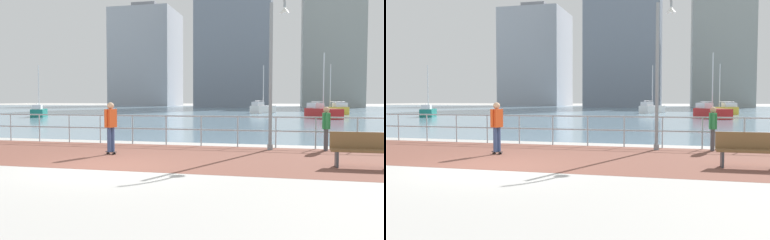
# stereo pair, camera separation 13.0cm
# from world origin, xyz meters

# --- Properties ---
(ground) EXTENTS (220.00, 220.00, 0.00)m
(ground) POSITION_xyz_m (0.00, 40.00, 0.00)
(ground) COLOR #ADAAA5
(brick_paving) EXTENTS (28.00, 5.68, 0.01)m
(brick_paving) POSITION_xyz_m (0.00, 2.33, 0.00)
(brick_paving) COLOR brown
(brick_paving) RESTS_ON ground
(harbor_water) EXTENTS (180.00, 88.00, 0.00)m
(harbor_water) POSITION_xyz_m (0.00, 50.17, 0.00)
(harbor_water) COLOR #6B899E
(harbor_water) RESTS_ON ground
(waterfront_railing) EXTENTS (25.25, 0.06, 1.17)m
(waterfront_railing) POSITION_xyz_m (-0.00, 5.17, 0.80)
(waterfront_railing) COLOR #9EADB7
(waterfront_railing) RESTS_ON ground
(lamppost) EXTENTS (0.72, 0.59, 5.73)m
(lamppost) POSITION_xyz_m (4.14, 4.66, 3.17)
(lamppost) COLOR gray
(lamppost) RESTS_ON ground
(skateboarder) EXTENTS (0.41, 0.55, 1.69)m
(skateboarder) POSITION_xyz_m (-0.97, 2.21, 1.01)
(skateboarder) COLOR black
(skateboarder) RESTS_ON ground
(bystander) EXTENTS (0.24, 0.55, 1.52)m
(bystander) POSITION_xyz_m (5.92, 4.82, 0.89)
(bystander) COLOR #4C4C51
(bystander) RESTS_ON ground
(park_bench) EXTENTS (1.60, 0.45, 0.92)m
(park_bench) POSITION_xyz_m (6.50, 1.43, 0.48)
(park_bench) COLOR brown
(park_bench) RESTS_ON ground
(sailboat_red) EXTENTS (3.22, 4.50, 6.14)m
(sailboat_red) POSITION_xyz_m (1.70, 42.23, 0.59)
(sailboat_red) COLOR white
(sailboat_red) RESTS_ON ground
(sailboat_gray) EXTENTS (3.23, 4.42, 6.05)m
(sailboat_gray) POSITION_xyz_m (7.88, 28.87, 0.58)
(sailboat_gray) COLOR #B21E1E
(sailboat_gray) RESTS_ON ground
(sailboat_navy) EXTENTS (2.66, 3.83, 5.21)m
(sailboat_navy) POSITION_xyz_m (-19.63, 25.62, 0.50)
(sailboat_navy) COLOR #197266
(sailboat_navy) RESTS_ON ground
(sailboat_white) EXTENTS (4.29, 2.85, 5.80)m
(sailboat_white) POSITION_xyz_m (9.70, 38.33, 0.55)
(sailboat_white) COLOR gold
(sailboat_white) RESTS_ON ground
(tower_glass) EXTENTS (16.54, 16.03, 27.84)m
(tower_glass) POSITION_xyz_m (-32.89, 94.87, 13.09)
(tower_glass) COLOR #A3A8B2
(tower_glass) RESTS_ON ground
(tower_concrete) EXTENTS (15.83, 14.41, 36.10)m
(tower_concrete) POSITION_xyz_m (-6.40, 78.67, 17.22)
(tower_concrete) COLOR slate
(tower_concrete) RESTS_ON ground
(tower_beige) EXTENTS (12.87, 12.76, 28.74)m
(tower_beige) POSITION_xyz_m (14.60, 85.65, 13.54)
(tower_beige) COLOR #939993
(tower_beige) RESTS_ON ground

